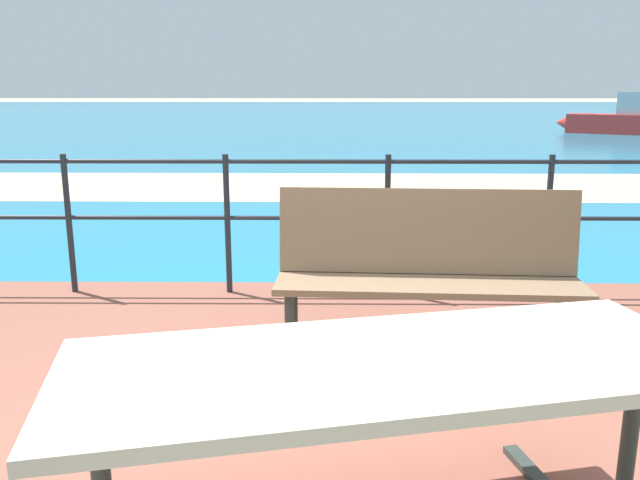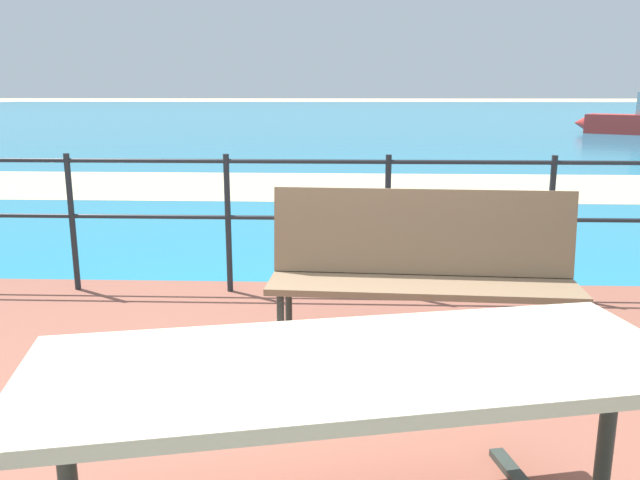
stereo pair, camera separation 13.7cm
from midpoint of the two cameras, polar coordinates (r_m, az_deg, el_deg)
The scene contains 7 objects.
patio_paving at distance 2.75m, azimuth -4.21°, elevation -20.44°, with size 6.40×5.20×0.06m, color brown.
sea_water at distance 42.31m, azimuth 0.32°, elevation 11.11°, with size 90.00×90.00×0.01m, color teal.
beach_strip at distance 10.63m, azimuth -0.55°, elevation 4.83°, with size 54.00×3.20×0.01m, color tan.
picnic_table at distance 1.84m, azimuth 4.06°, elevation -15.91°, with size 2.03×1.73×0.79m.
park_bench at distance 3.55m, azimuth 8.49°, elevation -1.85°, with size 1.67×0.51×0.96m.
railing_fence at distance 4.72m, azimuth -2.00°, elevation 2.90°, with size 5.94×0.04×1.04m.
boat_near at distance 25.73m, azimuth 25.24°, elevation 9.61°, with size 4.07×3.15×1.48m.
Camera 1 is at (0.15, -2.29, 1.55)m, focal length 35.97 mm.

